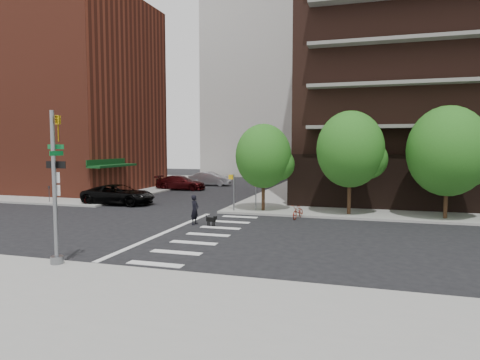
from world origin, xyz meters
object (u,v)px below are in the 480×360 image
at_px(fire_hydrant, 85,199).
at_px(parked_car_silver, 210,179).
at_px(scooter, 298,212).
at_px(traffic_signal, 56,200).
at_px(dog_walker, 195,210).
at_px(parked_car_black, 119,195).
at_px(parked_car_maroon, 181,183).

distance_m(fire_hydrant, parked_car_silver, 19.21).
height_order(parked_car_silver, scooter, parked_car_silver).
height_order(fire_hydrant, parked_car_silver, parked_car_silver).
bearing_deg(traffic_signal, fire_hydrant, 123.26).
distance_m(fire_hydrant, scooter, 17.39).
bearing_deg(parked_car_silver, fire_hydrant, 164.02).
height_order(traffic_signal, dog_walker, traffic_signal).
xyz_separation_m(parked_car_black, scooter, (15.04, -2.50, -0.36)).
bearing_deg(parked_car_maroon, scooter, -139.35).
xyz_separation_m(parked_car_maroon, parked_car_silver, (1.25, 5.64, 0.05)).
bearing_deg(parked_car_maroon, traffic_signal, -170.17).
height_order(parked_car_maroon, dog_walker, dog_walker).
distance_m(traffic_signal, parked_car_black, 18.31).
distance_m(parked_car_silver, dog_walker, 25.42).
xyz_separation_m(fire_hydrant, scooter, (17.34, -1.30, -0.10)).
xyz_separation_m(traffic_signal, parked_car_black, (-7.73, 16.49, -1.88)).
relative_size(parked_car_silver, dog_walker, 2.79).
bearing_deg(parked_car_black, parked_car_silver, -7.14).
bearing_deg(parked_car_black, traffic_signal, -157.97).
relative_size(parked_car_maroon, scooter, 3.11).
bearing_deg(parked_car_black, fire_hydrant, 114.47).
height_order(traffic_signal, parked_car_black, traffic_signal).
xyz_separation_m(fire_hydrant, parked_car_silver, (3.55, 18.87, 0.28)).
bearing_deg(fire_hydrant, scooter, -4.29).
relative_size(traffic_signal, parked_car_black, 1.02).
bearing_deg(fire_hydrant, dog_walker, -24.12).
height_order(parked_car_maroon, parked_car_silver, parked_car_silver).
height_order(parked_car_silver, dog_walker, dog_walker).
bearing_deg(scooter, dog_walker, -134.15).
relative_size(traffic_signal, dog_walker, 3.33).
height_order(parked_car_maroon, scooter, parked_car_maroon).
bearing_deg(parked_car_maroon, dog_walker, -158.46).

